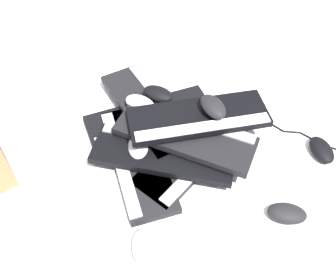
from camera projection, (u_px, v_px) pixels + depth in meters
ground_plane at (143, 140)px, 1.25m from camera, size 3.20×3.20×0.00m
keyboard_0 at (137, 159)px, 1.18m from camera, size 0.34×0.46×0.03m
keyboard_1 at (193, 152)px, 1.20m from camera, size 0.45×0.19×0.03m
keyboard_2 at (150, 117)px, 1.31m from camera, size 0.46×0.31×0.03m
keyboard_3 at (163, 153)px, 1.16m from camera, size 0.37×0.45×0.03m
keyboard_4 at (147, 108)px, 1.29m from camera, size 0.26×0.46×0.03m
keyboard_5 at (185, 135)px, 1.17m from camera, size 0.30×0.46×0.03m
keyboard_6 at (199, 118)px, 1.18m from camera, size 0.45×0.37×0.03m
mouse_0 at (140, 103)px, 1.25m from camera, size 0.09×0.12×0.04m
mouse_1 at (158, 94)px, 1.29m from camera, size 0.09×0.12×0.04m
mouse_2 at (322, 150)px, 1.20m from camera, size 0.11×0.13×0.04m
mouse_3 at (138, 147)px, 1.17m from camera, size 0.12×0.13×0.04m
mouse_4 at (287, 213)px, 1.05m from camera, size 0.12×0.13×0.04m
mouse_5 at (144, 247)px, 0.99m from camera, size 0.12×0.13×0.04m
mouse_6 at (213, 106)px, 1.16m from camera, size 0.10×0.13×0.04m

